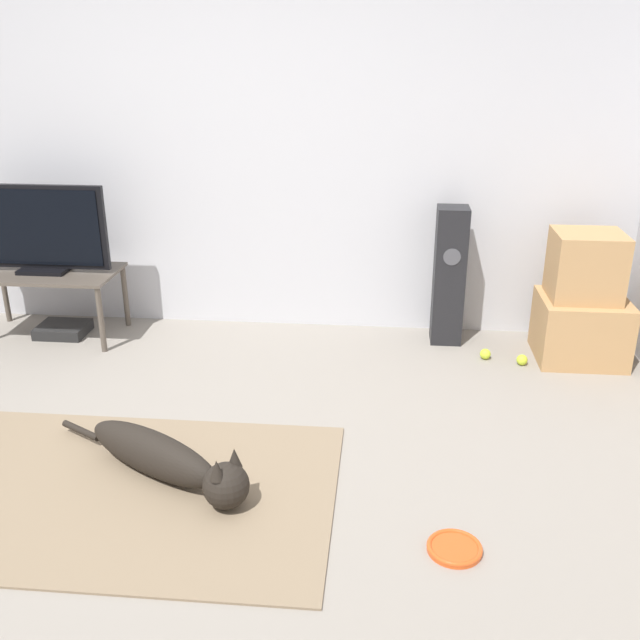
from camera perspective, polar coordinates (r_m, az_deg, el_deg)
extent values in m
plane|color=gray|center=(3.26, -13.55, -13.77)|extent=(12.00, 12.00, 0.00)
cube|color=silver|center=(4.73, -6.84, 14.50)|extent=(8.00, 0.06, 2.55)
cube|color=#847056|center=(3.35, -16.33, -12.89)|extent=(1.97, 1.24, 0.01)
ellipsoid|color=black|center=(3.35, -13.25, -10.31)|extent=(0.76, 0.53, 0.21)
sphere|color=black|center=(3.08, -7.52, -13.00)|extent=(0.20, 0.20, 0.20)
cone|color=black|center=(3.05, -6.86, -10.88)|extent=(0.06, 0.06, 0.09)
cone|color=black|center=(2.98, -8.26, -11.78)|extent=(0.06, 0.06, 0.09)
cylinder|color=black|center=(3.74, -18.57, -8.38)|extent=(0.24, 0.15, 0.03)
cylinder|color=#DB511E|center=(2.95, 10.70, -17.55)|extent=(0.21, 0.21, 0.02)
torus|color=#DB511E|center=(2.95, 10.71, -17.44)|extent=(0.22, 0.22, 0.02)
cube|color=tan|center=(4.65, 20.12, -0.64)|extent=(0.52, 0.47, 0.39)
cube|color=tan|center=(4.53, 20.50, 4.09)|extent=(0.40, 0.36, 0.40)
cube|color=black|center=(4.60, 10.29, 3.48)|extent=(0.19, 0.19, 0.89)
cylinder|color=#4C4C51|center=(4.46, 10.52, 4.98)|extent=(0.11, 0.00, 0.11)
cube|color=brown|center=(4.94, -21.10, 3.54)|extent=(0.92, 0.50, 0.02)
cylinder|color=brown|center=(4.65, -17.12, 0.01)|extent=(0.04, 0.04, 0.43)
cylinder|color=brown|center=(5.39, -23.91, 2.06)|extent=(0.04, 0.04, 0.43)
cylinder|color=brown|center=(5.03, -15.30, 1.87)|extent=(0.04, 0.04, 0.43)
cube|color=black|center=(4.94, -21.14, 3.79)|extent=(0.31, 0.20, 0.03)
cube|color=black|center=(4.87, -21.55, 6.95)|extent=(0.87, 0.04, 0.54)
cube|color=black|center=(4.86, -21.64, 6.89)|extent=(0.80, 0.01, 0.48)
sphere|color=#C6E033|center=(4.53, 13.08, -2.66)|extent=(0.07, 0.07, 0.07)
sphere|color=#C6E033|center=(4.50, 15.86, -3.09)|extent=(0.07, 0.07, 0.07)
cube|color=black|center=(5.07, -19.86, -0.72)|extent=(0.32, 0.27, 0.07)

